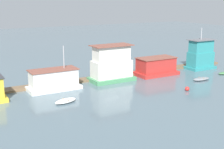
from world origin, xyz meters
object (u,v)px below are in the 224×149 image
(houseboat_white, at_px, (54,80))
(dinghy_white, at_px, (66,101))
(houseboat_teal, at_px, (201,55))
(dinghy_grey, at_px, (201,79))
(buoy_red, at_px, (187,89))
(houseboat_red, at_px, (156,67))
(houseboat_green, at_px, (112,65))

(houseboat_white, relative_size, dinghy_white, 2.26)
(houseboat_teal, relative_size, dinghy_grey, 2.37)
(dinghy_grey, distance_m, buoy_red, 6.90)
(houseboat_white, bearing_deg, houseboat_red, -0.02)
(houseboat_white, distance_m, dinghy_white, 6.42)
(buoy_red, bearing_deg, dinghy_white, 167.78)
(houseboat_green, bearing_deg, dinghy_grey, -28.43)
(dinghy_grey, xyz_separation_m, buoy_red, (-6.04, -3.33, 0.09))
(houseboat_red, bearing_deg, dinghy_white, -161.42)
(houseboat_green, xyz_separation_m, dinghy_grey, (12.43, -6.73, -2.31))
(houseboat_white, bearing_deg, dinghy_grey, -16.62)
(houseboat_white, height_order, buoy_red, houseboat_white)
(houseboat_green, bearing_deg, dinghy_white, -147.55)
(houseboat_white, xyz_separation_m, houseboat_red, (17.95, -0.00, 0.01))
(houseboat_green, bearing_deg, houseboat_white, -178.83)
(buoy_red, bearing_deg, houseboat_teal, 38.76)
(houseboat_teal, bearing_deg, dinghy_grey, -133.45)
(houseboat_green, distance_m, dinghy_white, 12.28)
(houseboat_green, xyz_separation_m, houseboat_red, (8.48, -0.20, -1.14))
(houseboat_teal, distance_m, dinghy_grey, 9.00)
(houseboat_white, xyz_separation_m, dinghy_grey, (21.89, -6.54, -1.16))
(dinghy_white, relative_size, dinghy_grey, 1.03)
(houseboat_red, distance_m, dinghy_grey, 7.72)
(dinghy_white, bearing_deg, houseboat_red, 18.58)
(houseboat_red, xyz_separation_m, dinghy_grey, (3.95, -6.53, -1.17))
(houseboat_teal, height_order, dinghy_grey, houseboat_teal)
(houseboat_red, bearing_deg, houseboat_green, 178.66)
(houseboat_red, bearing_deg, houseboat_white, 179.98)
(houseboat_teal, xyz_separation_m, dinghy_grey, (-6.00, -6.33, -2.24))
(houseboat_white, bearing_deg, houseboat_green, 1.17)
(houseboat_teal, xyz_separation_m, buoy_red, (-12.04, -9.66, -2.15))
(buoy_red, bearing_deg, houseboat_red, 78.02)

